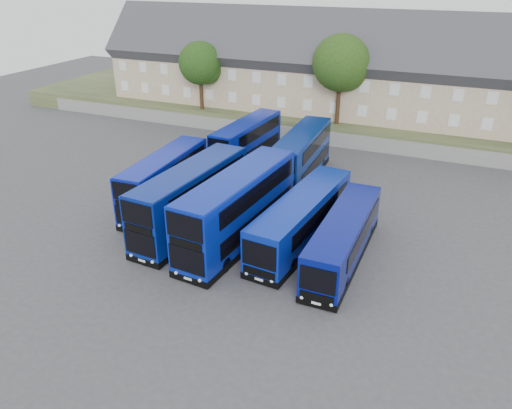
{
  "coord_description": "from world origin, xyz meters",
  "views": [
    {
      "loc": [
        14.59,
        -25.15,
        17.24
      ],
      "look_at": [
        2.19,
        3.48,
        2.2
      ],
      "focal_mm": 35.0,
      "sensor_mm": 36.0,
      "label": 1
    }
  ],
  "objects_px": {
    "dd_front_mid": "(191,200)",
    "tree_west": "(202,65)",
    "coach_east_a": "(301,220)",
    "tree_mid": "(342,65)",
    "dd_front_left": "(165,182)"
  },
  "relations": [
    {
      "from": "dd_front_mid",
      "to": "tree_west",
      "type": "height_order",
      "value": "tree_west"
    },
    {
      "from": "coach_east_a",
      "to": "tree_mid",
      "type": "xyz_separation_m",
      "value": [
        -3.36,
        22.02,
        6.44
      ]
    },
    {
      "from": "dd_front_mid",
      "to": "tree_mid",
      "type": "relative_size",
      "value": 1.27
    },
    {
      "from": "coach_east_a",
      "to": "tree_west",
      "type": "bearing_deg",
      "value": 137.4
    },
    {
      "from": "dd_front_mid",
      "to": "tree_west",
      "type": "xyz_separation_m",
      "value": [
        -11.58,
        22.85,
        4.81
      ]
    },
    {
      "from": "dd_front_mid",
      "to": "dd_front_left",
      "type": "bearing_deg",
      "value": 150.65
    },
    {
      "from": "coach_east_a",
      "to": "tree_mid",
      "type": "height_order",
      "value": "tree_mid"
    },
    {
      "from": "dd_front_mid",
      "to": "tree_mid",
      "type": "height_order",
      "value": "tree_mid"
    },
    {
      "from": "coach_east_a",
      "to": "dd_front_mid",
      "type": "bearing_deg",
      "value": -164.89
    },
    {
      "from": "dd_front_mid",
      "to": "coach_east_a",
      "type": "xyz_separation_m",
      "value": [
        7.78,
        1.33,
        -0.62
      ]
    },
    {
      "from": "dd_front_left",
      "to": "tree_west",
      "type": "distance_m",
      "value": 22.35
    },
    {
      "from": "tree_mid",
      "to": "coach_east_a",
      "type": "bearing_deg",
      "value": -81.33
    },
    {
      "from": "dd_front_mid",
      "to": "tree_mid",
      "type": "bearing_deg",
      "value": 83.25
    },
    {
      "from": "coach_east_a",
      "to": "tree_west",
      "type": "height_order",
      "value": "tree_west"
    },
    {
      "from": "dd_front_mid",
      "to": "coach_east_a",
      "type": "relative_size",
      "value": 0.95
    }
  ]
}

